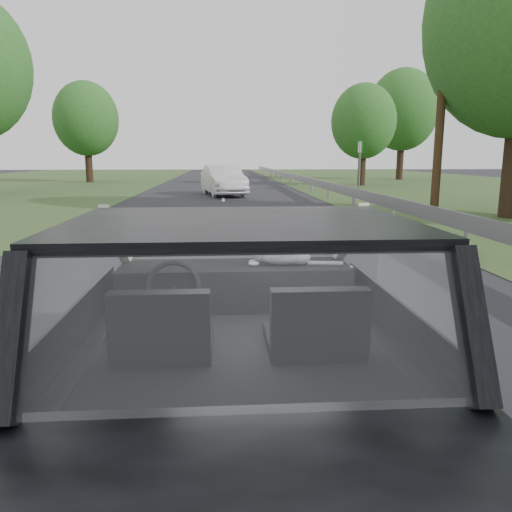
{
  "coord_description": "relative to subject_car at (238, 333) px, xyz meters",
  "views": [
    {
      "loc": [
        -0.09,
        -2.78,
        1.74
      ],
      "look_at": [
        0.14,
        0.5,
        1.08
      ],
      "focal_mm": 35.0,
      "sensor_mm": 36.0,
      "label": 1
    }
  ],
  "objects": [
    {
      "name": "tree_3",
      "position": [
        13.94,
        36.08,
        3.36
      ],
      "size": [
        6.22,
        6.22,
        8.17
      ],
      "primitive_type": null,
      "rotation": [
        0.0,
        0.0,
        -0.17
      ],
      "color": "#235420",
      "rests_on": "ground"
    },
    {
      "name": "steering_wheel",
      "position": [
        -0.4,
        0.33,
        0.2
      ],
      "size": [
        0.36,
        0.36,
        0.04
      ],
      "primitive_type": "torus",
      "color": "black",
      "rests_on": "dashboard"
    },
    {
      "name": "driver_seat",
      "position": [
        -0.4,
        -0.29,
        0.16
      ],
      "size": [
        0.5,
        0.72,
        0.42
      ],
      "primitive_type": "cube",
      "color": "black",
      "rests_on": "subject_car"
    },
    {
      "name": "tree_6",
      "position": [
        -9.35,
        33.61,
        2.62
      ],
      "size": [
        5.67,
        5.67,
        6.7
      ],
      "primitive_type": null,
      "rotation": [
        0.0,
        0.0,
        0.35
      ],
      "color": "#235420",
      "rests_on": "ground"
    },
    {
      "name": "ground",
      "position": [
        0.0,
        0.0,
        -0.72
      ],
      "size": [
        140.0,
        140.0,
        0.0
      ],
      "primitive_type": "plane",
      "color": "#24232B",
      "rests_on": "ground"
    },
    {
      "name": "other_car",
      "position": [
        0.02,
        20.41,
        -0.03
      ],
      "size": [
        2.44,
        4.45,
        1.38
      ],
      "primitive_type": "imported",
      "rotation": [
        0.0,
        0.0,
        0.19
      ],
      "color": "silver",
      "rests_on": "ground"
    },
    {
      "name": "utility_pole",
      "position": [
        6.14,
        11.42,
        3.05
      ],
      "size": [
        0.33,
        0.33,
        7.55
      ],
      "primitive_type": "cylinder",
      "rotation": [
        0.0,
        0.0,
        -0.43
      ],
      "color": "#412D18",
      "rests_on": "ground"
    },
    {
      "name": "highway_sign",
      "position": [
        7.22,
        23.47,
        0.56
      ],
      "size": [
        0.2,
        1.03,
        2.56
      ],
      "primitive_type": "cube",
      "rotation": [
        0.0,
        0.0,
        -0.09
      ],
      "color": "#12712F",
      "rests_on": "ground"
    },
    {
      "name": "guardrail",
      "position": [
        4.3,
        10.0,
        -0.15
      ],
      "size": [
        0.05,
        90.0,
        0.32
      ],
      "primitive_type": "cube",
      "color": "#949495",
      "rests_on": "ground"
    },
    {
      "name": "subject_car",
      "position": [
        0.0,
        0.0,
        0.0
      ],
      "size": [
        1.8,
        4.0,
        1.45
      ],
      "primitive_type": "cube",
      "color": "black",
      "rests_on": "ground"
    },
    {
      "name": "tree_2",
      "position": [
        8.67,
        28.15,
        2.27
      ],
      "size": [
        4.65,
        4.65,
        5.99
      ],
      "primitive_type": null,
      "rotation": [
        0.0,
        0.0,
        0.2
      ],
      "color": "#235420",
      "rests_on": "ground"
    },
    {
      "name": "passenger_seat",
      "position": [
        0.4,
        -0.29,
        0.16
      ],
      "size": [
        0.5,
        0.72,
        0.42
      ],
      "primitive_type": "cube",
      "color": "black",
      "rests_on": "subject_car"
    },
    {
      "name": "cat",
      "position": [
        0.33,
        0.59,
        0.35
      ],
      "size": [
        0.52,
        0.19,
        0.23
      ],
      "primitive_type": "ellipsoid",
      "rotation": [
        0.0,
        0.0,
        -0.06
      ],
      "color": "gray",
      "rests_on": "dashboard"
    },
    {
      "name": "dashboard",
      "position": [
        0.0,
        0.62,
        0.12
      ],
      "size": [
        1.58,
        0.45,
        0.3
      ],
      "primitive_type": "cube",
      "color": "black",
      "rests_on": "subject_car"
    }
  ]
}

